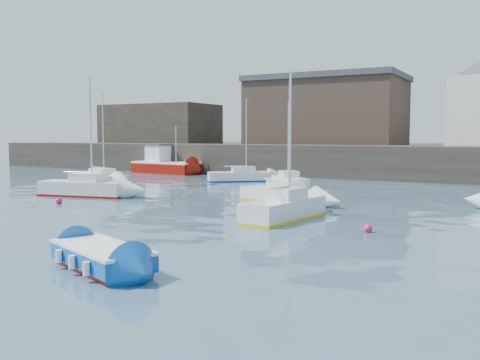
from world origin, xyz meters
The scene contains 16 objects.
water centered at (0.00, 0.00, 0.00)m, with size 220.00×220.00×0.00m, color #2D4760.
quay_wall centered at (0.00, 35.00, 1.50)m, with size 90.00×5.00×3.00m, color #28231E.
land_strip centered at (0.00, 53.00, 1.40)m, with size 90.00×32.00×2.80m, color #28231E.
warehouse centered at (-6.00, 43.00, 6.62)m, with size 16.40×10.40×7.60m.
bldg_west centered at (-28.00, 42.00, 5.30)m, with size 14.00×8.00×5.00m.
blue_dinghy centered at (3.00, -2.00, 0.40)m, with size 4.14×2.91×0.73m.
fishing_boat centered at (-19.62, 31.52, 0.95)m, with size 7.65×3.51×4.90m.
sailboat_a centered at (-11.44, 11.92, 0.54)m, with size 6.19×2.97×7.73m.
sailboat_b centered at (1.17, 15.08, 0.46)m, with size 5.79×3.44×7.10m.
sailboat_c centered at (3.86, 9.27, 0.53)m, with size 2.34×5.48×6.99m.
sailboat_e centered at (-16.43, 18.72, 0.47)m, with size 5.94×3.53×7.29m.
sailboat_f centered at (-1.94, 23.39, 0.46)m, with size 4.39×4.87×6.48m.
sailboat_h centered at (-7.89, 26.59, 0.46)m, with size 5.39×4.80×7.07m.
buoy_near centered at (-9.84, 8.25, 0.00)m, with size 0.38×0.38×0.38m, color #D9175C.
buoy_mid centered at (8.23, 7.79, 0.00)m, with size 0.34×0.34×0.34m, color #D9175C.
buoy_far centered at (0.05, 19.65, 0.00)m, with size 0.45×0.45×0.45m, color #D9175C.
Camera 1 is at (13.91, -13.58, 3.94)m, focal length 40.00 mm.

